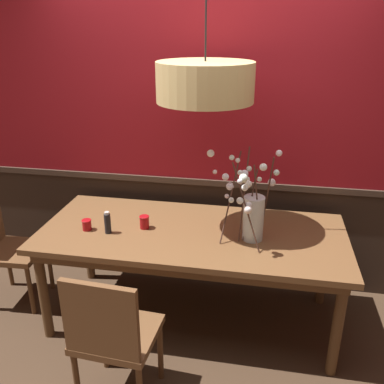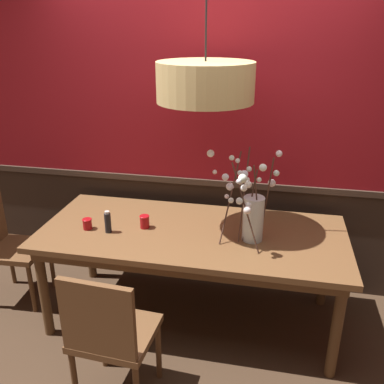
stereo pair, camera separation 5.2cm
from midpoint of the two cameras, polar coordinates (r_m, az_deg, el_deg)
name	(u,v)px [view 2 (the right image)]	position (r m, az deg, el deg)	size (l,w,h in m)	color
ground_plane	(192,317)	(3.44, 0.45, -16.59)	(24.00, 24.00, 0.00)	#422D1E
back_wall	(208,118)	(3.40, 2.67, 10.03)	(6.08, 0.14, 2.90)	#2D2119
dining_table	(192,240)	(3.06, 0.49, -6.60)	(2.18, 0.95, 0.76)	brown
chair_far_side_right	(244,216)	(3.89, 7.41, -3.31)	(0.42, 0.40, 0.87)	brown
chair_head_west_end	(6,241)	(3.69, -23.56, -6.13)	(0.46, 0.43, 0.94)	brown
chair_near_side_left	(109,333)	(2.53, -10.54, -18.24)	(0.47, 0.45, 0.93)	brown
chair_far_side_left	(180,205)	(3.97, -1.26, -1.83)	(0.45, 0.43, 0.96)	brown
vase_with_blossoms	(251,212)	(2.85, 8.53, -2.68)	(0.49, 0.41, 0.63)	silver
candle_holder_nearer_center	(87,224)	(3.12, -13.55, -4.22)	(0.07, 0.07, 0.08)	#9E0F14
candle_holder_nearer_edge	(145,222)	(3.06, -5.96, -4.02)	(0.07, 0.07, 0.10)	#9E0F14
condiment_bottle	(108,222)	(3.02, -10.87, -4.05)	(0.05, 0.05, 0.16)	black
pendant_lamp	(205,82)	(2.78, 2.38, 14.68)	(0.63, 0.63, 1.24)	tan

